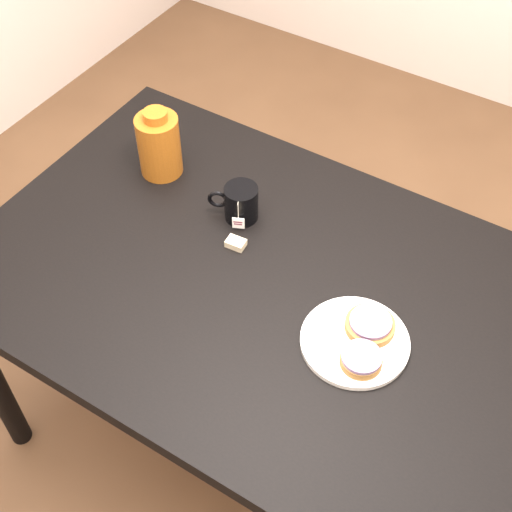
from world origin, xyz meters
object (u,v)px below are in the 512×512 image
at_px(bagel_package, 159,144).
at_px(plate, 355,341).
at_px(table, 270,306).
at_px(teabag_pouch, 236,243).
at_px(bagel_back, 370,324).
at_px(mug, 240,203).
at_px(bagel_front, 361,359).

bearing_deg(bagel_package, plate, -18.30).
bearing_deg(table, bagel_package, 157.81).
bearing_deg(plate, teabag_pouch, 164.61).
height_order(bagel_back, bagel_package, bagel_package).
height_order(bagel_back, mug, mug).
height_order(mug, teabag_pouch, mug).
bearing_deg(table, teabag_pouch, 156.46).
distance_m(mug, teabag_pouch, 0.11).
height_order(bagel_front, bagel_package, bagel_package).
relative_size(bagel_front, teabag_pouch, 2.75).
relative_size(bagel_front, mug, 0.93).
bearing_deg(bagel_back, plate, -105.54).
bearing_deg(bagel_back, bagel_package, 165.36).
bearing_deg(teabag_pouch, bagel_front, -19.96).
relative_size(plate, teabag_pouch, 5.14).
xyz_separation_m(bagel_back, bagel_front, (0.02, -0.09, 0.00)).
bearing_deg(mug, table, -63.93).
distance_m(bagel_front, bagel_package, 0.76).
bearing_deg(mug, bagel_package, 148.63).
distance_m(table, bagel_back, 0.27).
xyz_separation_m(bagel_front, teabag_pouch, (-0.40, 0.15, -0.02)).
bearing_deg(teabag_pouch, bagel_package, 158.39).
relative_size(bagel_back, bagel_front, 1.15).
distance_m(table, plate, 0.26).
bearing_deg(bagel_front, bagel_package, 159.32).
height_order(table, plate, plate).
bearing_deg(bagel_package, bagel_back, -14.64).
relative_size(mug, teabag_pouch, 2.94).
height_order(bagel_back, bagel_front, same).
height_order(table, bagel_package, bagel_package).
height_order(plate, teabag_pouch, teabag_pouch).
distance_m(mug, bagel_package, 0.27).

